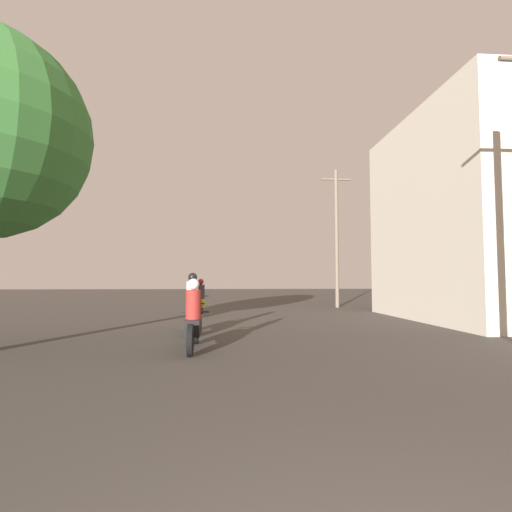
{
  "coord_description": "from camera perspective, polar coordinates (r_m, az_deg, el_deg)",
  "views": [
    {
      "loc": [
        -0.76,
        -1.0,
        1.46
      ],
      "look_at": [
        0.62,
        16.94,
        2.52
      ],
      "focal_mm": 28.0,
      "sensor_mm": 36.0,
      "label": 1
    }
  ],
  "objects": [
    {
      "name": "building_right_near",
      "position": [
        16.93,
        30.38,
        4.78
      ],
      "size": [
        5.93,
        7.98,
        7.45
      ],
      "color": "beige",
      "rests_on": "ground_plane"
    },
    {
      "name": "utility_pole_far",
      "position": [
        21.43,
        11.43,
        2.95
      ],
      "size": [
        1.6,
        0.2,
        7.26
      ],
      "color": "#6B5B4C",
      "rests_on": "ground_plane"
    },
    {
      "name": "motorcycle_black",
      "position": [
        8.54,
        -8.93,
        -9.17
      ],
      "size": [
        0.6,
        2.1,
        1.48
      ],
      "rotation": [
        0.0,
        0.0,
        -0.04
      ],
      "color": "black",
      "rests_on": "ground_plane"
    },
    {
      "name": "motorcycle_green",
      "position": [
        10.95,
        -9.07,
        -7.53
      ],
      "size": [
        0.6,
        2.02,
        1.64
      ],
      "rotation": [
        0.0,
        0.0,
        -0.17
      ],
      "color": "black",
      "rests_on": "ground_plane"
    },
    {
      "name": "motorcycle_yellow",
      "position": [
        16.42,
        -7.91,
        -6.34
      ],
      "size": [
        0.6,
        1.92,
        1.49
      ],
      "rotation": [
        0.0,
        0.0,
        -0.04
      ],
      "color": "black",
      "rests_on": "ground_plane"
    }
  ]
}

